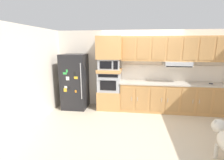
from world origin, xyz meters
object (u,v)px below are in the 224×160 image
refrigerator (75,82)px  microwave (109,64)px  screwdriver (211,84)px  built_in_oven (109,81)px

refrigerator → microwave: size_ratio=2.73×
microwave → screwdriver: microwave is taller
built_in_oven → screwdriver: (3.02, -0.04, 0.03)m
microwave → screwdriver: 3.07m
built_in_oven → screwdriver: bearing=-0.7°
built_in_oven → microwave: (0.00, -0.00, 0.56)m
built_in_oven → microwave: size_ratio=1.09×
screwdriver → refrigerator: bearing=-179.6°
refrigerator → built_in_oven: (1.12, 0.07, 0.02)m
built_in_oven → microwave: bearing=-0.8°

